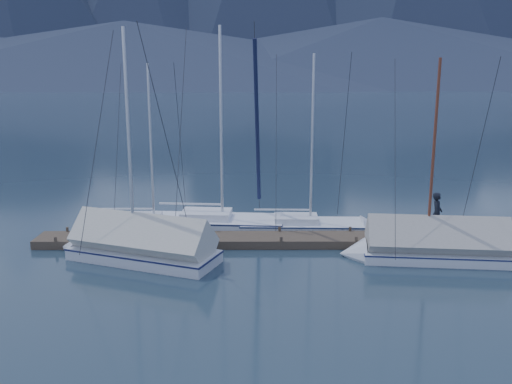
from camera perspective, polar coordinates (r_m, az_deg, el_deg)
ground at (r=20.56m, az=0.02°, el=-7.21°), size 1000.00×1000.00×0.00m
dock at (r=22.42m, az=-0.00°, el=-5.22°), size 18.00×1.50×0.54m
mooring_posts at (r=22.35m, az=-1.29°, el=-4.64°), size 15.12×1.52×0.35m
sailboat_open_left at (r=24.99m, az=-9.69°, el=-3.45°), size 6.09×2.62×8.04m
sailboat_open_mid at (r=24.63m, az=-2.35°, el=-3.44°), size 7.52×3.17×9.76m
sailboat_open_right at (r=24.42m, az=6.77°, el=-3.72°), size 6.47×2.76×8.48m
sailboat_covered_near at (r=21.55m, az=17.18°, el=-5.70°), size 6.53×2.81×8.27m
sailboat_covered_far at (r=21.09m, az=-12.98°, el=-5.72°), size 6.92×4.26×9.33m
person at (r=23.65m, az=18.49°, el=-2.14°), size 0.63×0.75×1.76m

